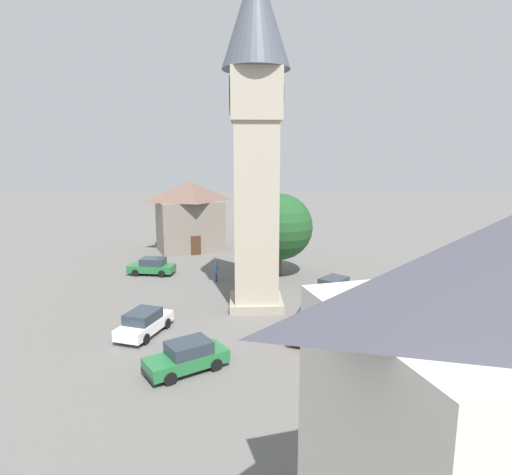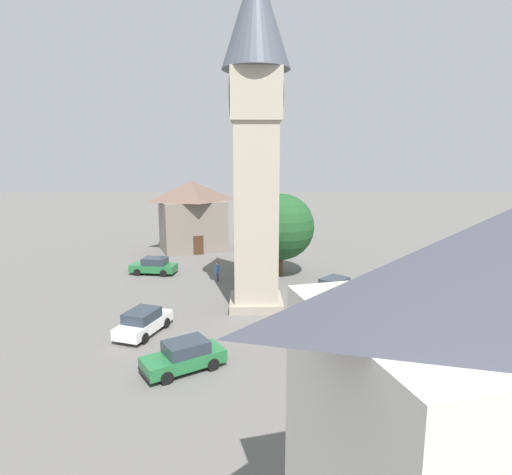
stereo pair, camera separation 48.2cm
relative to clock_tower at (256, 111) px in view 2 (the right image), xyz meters
The scene contains 10 objects.
ground_plane 13.56m from the clock_tower, 96.70° to the right, with size 200.00×200.00×0.00m, color #605E5B.
clock_tower is the anchor object (origin of this frame).
car_blue_kerb 14.24m from the clock_tower, 151.35° to the right, with size 4.46×3.01×1.53m.
car_silver_kerb 16.30m from the clock_tower, 157.78° to the left, with size 3.61×4.40×1.53m.
car_red_corner 15.31m from the clock_tower, 124.47° to the left, with size 4.46×2.99×1.53m.
car_white_side 14.21m from the clock_tower, 73.61° to the right, with size 4.16×4.06×1.53m.
car_black_far 18.01m from the clock_tower, 46.08° to the left, with size 2.36×4.35×1.53m.
pedestrian 14.42m from the clock_tower, 26.50° to the left, with size 0.54×0.32×1.69m.
tree 12.41m from the clock_tower, 16.58° to the right, with size 5.89×5.89×7.40m.
building_terrace_right 22.21m from the clock_tower, 19.66° to the left, with size 7.38×8.57×7.90m.
Camera 2 is at (-29.57, 0.66, 10.65)m, focal length 30.28 mm.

